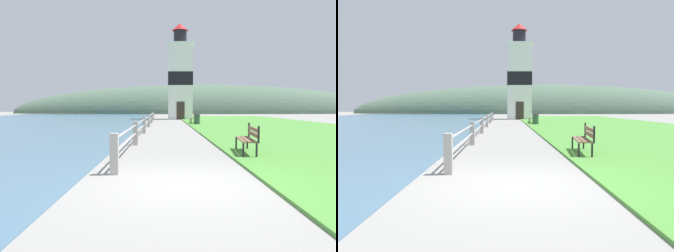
# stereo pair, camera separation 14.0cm
# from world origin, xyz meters

# --- Properties ---
(ground_plane) EXTENTS (160.00, 160.00, 0.00)m
(ground_plane) POSITION_xyz_m (0.00, 0.00, 0.00)
(ground_plane) COLOR gray
(grass_verge) EXTENTS (12.00, 49.48, 0.06)m
(grass_verge) POSITION_xyz_m (7.56, 16.49, 0.03)
(grass_verge) COLOR #4C8E38
(grass_verge) RESTS_ON ground_plane
(seawall_railing) EXTENTS (0.18, 27.22, 0.91)m
(seawall_railing) POSITION_xyz_m (-1.46, 14.52, 0.54)
(seawall_railing) COLOR #A8A399
(seawall_railing) RESTS_ON ground_plane
(park_bench_near) EXTENTS (0.67, 1.91, 0.94)m
(park_bench_near) POSITION_xyz_m (2.25, 3.95, 0.54)
(park_bench_near) COLOR brown
(park_bench_near) RESTS_ON ground_plane
(park_bench_midway) EXTENTS (0.70, 1.85, 0.94)m
(park_bench_midway) POSITION_xyz_m (2.22, 21.96, 0.54)
(park_bench_midway) COLOR brown
(park_bench_midway) RESTS_ON ground_plane
(lighthouse) EXTENTS (3.13, 3.13, 10.93)m
(lighthouse) POSITION_xyz_m (1.50, 31.75, 4.80)
(lighthouse) COLOR white
(lighthouse) RESTS_ON ground_plane
(trash_bin) EXTENTS (0.54, 0.54, 0.84)m
(trash_bin) POSITION_xyz_m (2.29, 20.08, 0.42)
(trash_bin) COLOR #2D5138
(trash_bin) RESTS_ON ground_plane
(distant_hillside) EXTENTS (80.00, 16.00, 12.00)m
(distant_hillside) POSITION_xyz_m (8.00, 62.99, 0.00)
(distant_hillside) COLOR #4C6651
(distant_hillside) RESTS_ON ground_plane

